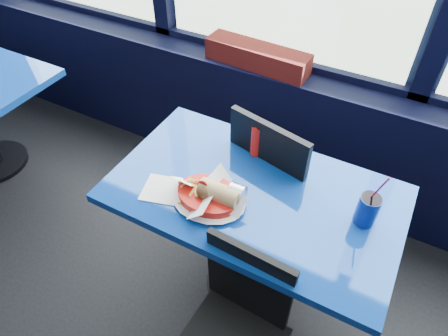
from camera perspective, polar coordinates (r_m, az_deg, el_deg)
window_sill at (r=2.58m, az=6.14°, el=6.45°), size 5.00×0.26×0.80m
near_table at (r=1.80m, az=4.03°, el=-7.19°), size 1.20×0.70×0.75m
chair_near_front at (r=1.65m, az=1.83°, el=-21.18°), size 0.39×0.39×0.82m
chair_near_back at (r=2.03m, az=6.33°, el=-0.75°), size 0.51×0.51×0.94m
planter_box at (r=2.33m, az=4.77°, el=15.64°), size 0.61×0.18×0.12m
food_basket at (r=1.59m, az=-2.03°, el=-3.93°), size 0.34×0.34×0.10m
ketchup_bottle at (r=1.77m, az=4.75°, el=4.27°), size 0.05×0.05×0.20m
soda_cup at (r=1.60m, az=19.83°, el=-5.55°), size 0.08×0.08×0.28m
napkin at (r=1.68m, az=-8.89°, el=-3.01°), size 0.19×0.19×0.00m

